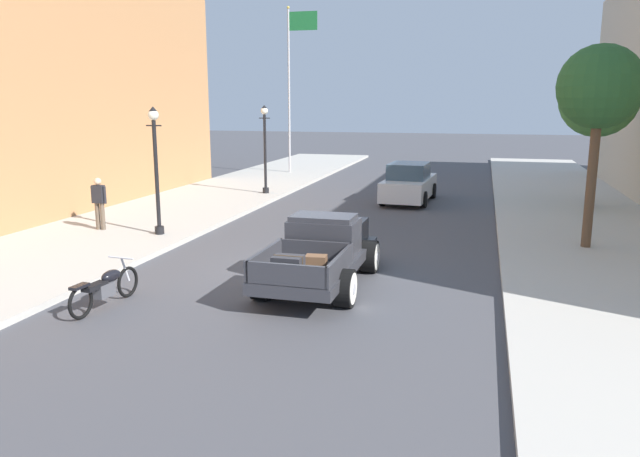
{
  "coord_description": "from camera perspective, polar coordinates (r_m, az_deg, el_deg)",
  "views": [
    {
      "loc": [
        3.93,
        -13.89,
        4.12
      ],
      "look_at": [
        0.06,
        0.59,
        1.0
      ],
      "focal_mm": 34.15,
      "sensor_mm": 36.0,
      "label": 1
    }
  ],
  "objects": [
    {
      "name": "street_tree_nearest",
      "position": [
        18.19,
        24.75,
        11.82
      ],
      "size": [
        2.24,
        2.24,
        5.49
      ],
      "color": "brown",
      "rests_on": "sidewalk_right"
    },
    {
      "name": "street_lamp_near",
      "position": [
        18.99,
        -15.14,
        6.11
      ],
      "size": [
        0.5,
        0.32,
        3.85
      ],
      "color": "black",
      "rests_on": "sidewalk_left"
    },
    {
      "name": "street_lamp_far",
      "position": [
        27.01,
        -5.18,
        8.03
      ],
      "size": [
        0.5,
        0.32,
        3.85
      ],
      "color": "black",
      "rests_on": "sidewalk_left"
    },
    {
      "name": "hotrod_truck_gunmetal",
      "position": [
        14.09,
        0.25,
        -2.07
      ],
      "size": [
        2.23,
        4.96,
        1.58
      ],
      "color": "#333338",
      "rests_on": "ground"
    },
    {
      "name": "car_background_white",
      "position": [
        25.8,
        8.33,
        4.17
      ],
      "size": [
        2.06,
        4.39,
        1.65
      ],
      "color": "silver",
      "rests_on": "ground"
    },
    {
      "name": "sidewalk_left",
      "position": [
        18.28,
        -23.26,
        -2.0
      ],
      "size": [
        5.5,
        64.0,
        0.15
      ],
      "primitive_type": "cube",
      "color": "#B7B2A8",
      "rests_on": "ground"
    },
    {
      "name": "flagpole",
      "position": [
        35.26,
        -2.57,
        14.43
      ],
      "size": [
        1.74,
        0.16,
        9.16
      ],
      "color": "#B2B2B7",
      "rests_on": "sidewalk_left"
    },
    {
      "name": "pedestrian_sidewalk_left",
      "position": [
        20.41,
        -20.0,
        2.49
      ],
      "size": [
        0.53,
        0.22,
        1.65
      ],
      "color": "brown",
      "rests_on": "sidewalk_left"
    },
    {
      "name": "street_tree_second",
      "position": [
        25.56,
        24.66,
        10.99
      ],
      "size": [
        2.9,
        2.9,
        5.57
      ],
      "color": "brown",
      "rests_on": "sidewalk_right"
    },
    {
      "name": "ground_plane",
      "position": [
        15.01,
        -0.81,
        -4.18
      ],
      "size": [
        140.0,
        140.0,
        0.0
      ],
      "primitive_type": "plane",
      "color": "#47474C"
    },
    {
      "name": "motorcycle_parked",
      "position": [
        13.17,
        -19.49,
        -5.16
      ],
      "size": [
        0.62,
        2.12,
        0.93
      ],
      "color": "black",
      "rests_on": "ground"
    },
    {
      "name": "sidewalk_right",
      "position": [
        14.85,
        27.37,
        -5.41
      ],
      "size": [
        5.5,
        64.0,
        0.15
      ],
      "primitive_type": "cube",
      "color": "#B7B2A8",
      "rests_on": "ground"
    }
  ]
}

